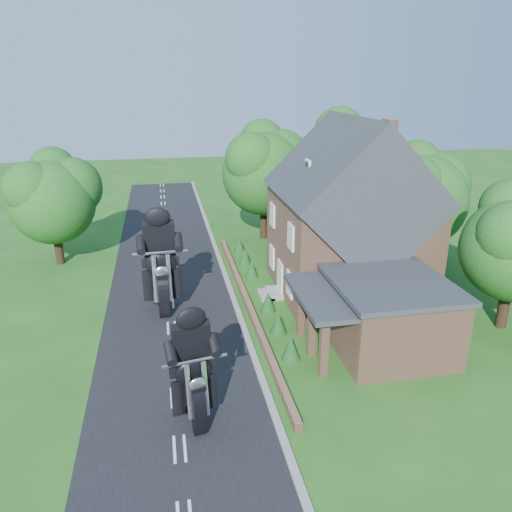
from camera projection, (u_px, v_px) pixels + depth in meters
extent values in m
plane|color=#1F5517|center=(174.00, 359.00, 22.91)|extent=(120.00, 120.00, 0.00)
cube|color=black|center=(174.00, 358.00, 22.91)|extent=(7.00, 80.00, 0.02)
cube|color=gray|center=(252.00, 350.00, 23.53)|extent=(0.30, 80.00, 0.12)
cube|color=#93644A|center=(247.00, 302.00, 28.22)|extent=(0.30, 22.00, 0.40)
cube|color=#93644A|center=(348.00, 243.00, 29.28)|extent=(8.00, 8.00, 6.00)
cube|color=#292C31|center=(351.00, 193.00, 28.26)|extent=(8.48, 8.64, 8.48)
cube|color=#93644A|center=(389.00, 134.00, 27.52)|extent=(0.60, 0.90, 1.60)
cube|color=white|center=(308.00, 168.00, 27.29)|extent=(0.12, 0.80, 0.90)
cube|color=black|center=(307.00, 168.00, 27.28)|extent=(0.04, 0.55, 0.65)
cube|color=white|center=(280.00, 278.00, 29.23)|extent=(0.10, 1.10, 2.10)
cube|color=gray|center=(274.00, 293.00, 29.48)|extent=(0.80, 1.60, 0.30)
cube|color=gray|center=(266.00, 295.00, 29.41)|extent=(0.80, 1.60, 0.15)
cube|color=white|center=(289.00, 284.00, 27.01)|extent=(0.10, 1.10, 1.40)
cube|color=black|center=(289.00, 284.00, 27.01)|extent=(0.04, 0.92, 1.22)
cube|color=white|center=(272.00, 257.00, 31.07)|extent=(0.10, 1.10, 1.40)
cube|color=black|center=(272.00, 257.00, 31.07)|extent=(0.04, 0.92, 1.22)
cube|color=white|center=(291.00, 237.00, 26.09)|extent=(0.10, 1.10, 1.40)
cube|color=black|center=(290.00, 237.00, 26.09)|extent=(0.04, 0.92, 1.22)
cube|color=white|center=(272.00, 215.00, 30.15)|extent=(0.10, 1.10, 1.40)
cube|color=black|center=(272.00, 215.00, 30.15)|extent=(0.04, 0.92, 1.22)
cube|color=#93644A|center=(387.00, 317.00, 23.39)|extent=(5.00, 5.60, 3.20)
cube|color=#292C31|center=(391.00, 283.00, 22.81)|extent=(5.30, 5.94, 0.24)
cube|color=#292C31|center=(326.00, 296.00, 22.38)|extent=(2.60, 5.32, 0.22)
cube|color=#93644A|center=(324.00, 347.00, 21.15)|extent=(0.35, 0.35, 2.80)
cube|color=#93644A|center=(312.00, 327.00, 22.81)|extent=(0.35, 0.35, 2.80)
cube|color=#93644A|center=(301.00, 310.00, 24.47)|extent=(0.35, 0.35, 2.80)
cylinder|color=black|center=(508.00, 301.00, 25.44)|extent=(0.56, 0.56, 2.80)
cylinder|color=black|center=(418.00, 247.00, 33.16)|extent=(0.56, 0.56, 3.00)
sphere|color=#1A4E16|center=(424.00, 201.00, 32.09)|extent=(6.00, 6.00, 6.00)
sphere|color=#1A4E16|center=(440.00, 184.00, 32.57)|extent=(4.32, 4.32, 4.32)
sphere|color=#1A4E16|center=(418.00, 186.00, 30.66)|extent=(3.72, 3.72, 3.72)
sphere|color=#1A4E16|center=(420.00, 165.00, 32.50)|extent=(3.30, 3.30, 3.30)
cylinder|color=black|center=(343.00, 215.00, 39.54)|extent=(0.56, 0.56, 3.60)
sphere|color=#1A4E16|center=(346.00, 168.00, 38.25)|extent=(7.20, 7.20, 7.20)
sphere|color=#1A4E16|center=(364.00, 152.00, 38.84)|extent=(5.18, 5.18, 5.18)
sphere|color=#1A4E16|center=(337.00, 151.00, 36.54)|extent=(4.46, 4.46, 4.46)
sphere|color=#1A4E16|center=(343.00, 132.00, 38.74)|extent=(3.96, 3.96, 3.96)
cylinder|color=black|center=(267.00, 217.00, 39.44)|extent=(0.56, 0.56, 3.40)
sphere|color=#1A4E16|center=(267.00, 174.00, 38.26)|extent=(6.40, 6.40, 6.40)
sphere|color=#1A4E16|center=(284.00, 159.00, 38.78)|extent=(4.61, 4.61, 4.61)
sphere|color=#1A4E16|center=(255.00, 159.00, 36.74)|extent=(3.97, 3.97, 3.97)
sphere|color=#1A4E16|center=(265.00, 142.00, 38.69)|extent=(3.52, 3.52, 3.52)
cylinder|color=black|center=(62.00, 244.00, 34.12)|extent=(0.56, 0.56, 2.80)
sphere|color=#1A4E16|center=(56.00, 202.00, 33.11)|extent=(5.60, 5.60, 5.60)
sphere|color=#1A4E16|center=(76.00, 187.00, 33.57)|extent=(4.03, 4.03, 4.03)
sphere|color=#1A4E16|center=(35.00, 189.00, 31.78)|extent=(3.47, 3.47, 3.47)
sphere|color=#1A4E16|center=(57.00, 170.00, 33.50)|extent=(3.08, 3.08, 3.08)
cone|color=#133D16|center=(291.00, 348.00, 22.74)|extent=(0.90, 0.90, 1.10)
cone|color=#133D16|center=(278.00, 323.00, 25.04)|extent=(0.90, 0.90, 1.10)
cone|color=#133D16|center=(268.00, 302.00, 27.35)|extent=(0.90, 0.90, 1.10)
cone|color=#133D16|center=(252.00, 269.00, 31.97)|extent=(0.90, 0.90, 1.10)
cone|color=#133D16|center=(245.00, 256.00, 34.28)|extent=(0.90, 0.90, 1.10)
cone|color=#133D16|center=(239.00, 245.00, 36.58)|extent=(0.90, 0.90, 1.10)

